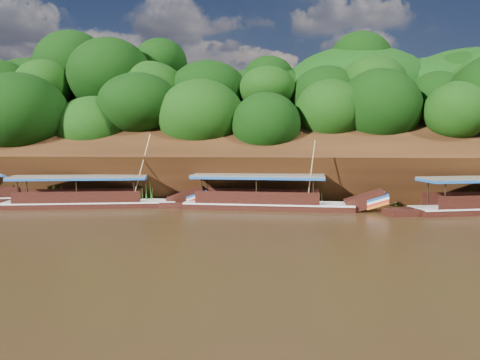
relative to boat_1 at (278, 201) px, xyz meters
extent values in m
plane|color=black|center=(1.62, -7.50, -0.57)|extent=(160.00, 160.00, 0.00)
cube|color=black|center=(1.62, 8.50, 2.93)|extent=(120.00, 16.12, 13.64)
cube|color=black|center=(1.62, 18.50, -0.57)|extent=(120.00, 24.00, 12.00)
ellipsoid|color=#0E3609|center=(-28.38, 14.50, 8.43)|extent=(20.00, 10.00, 8.00)
ellipsoid|color=#0E3609|center=(-4.38, 7.50, 2.93)|extent=(18.00, 8.00, 6.40)
ellipsoid|color=#0E3609|center=(1.62, 15.50, 8.63)|extent=(24.00, 11.00, 8.40)
cube|color=black|center=(-0.74, 0.05, -0.57)|extent=(12.31, 2.99, 0.91)
cube|color=silver|center=(-0.74, 0.05, -0.13)|extent=(12.32, 3.06, 0.10)
cube|color=black|center=(6.11, -0.38, 0.15)|extent=(2.99, 1.85, 1.72)
cube|color=#164A92|center=(6.87, -0.43, 0.45)|extent=(1.61, 1.83, 0.63)
cube|color=red|center=(6.87, -0.43, 0.11)|extent=(1.61, 1.83, 0.63)
cube|color=brown|center=(-1.50, 0.09, 1.88)|extent=(9.69, 3.16, 0.12)
cube|color=#164A92|center=(-1.50, 0.09, 1.76)|extent=(9.69, 3.16, 0.18)
cylinder|color=tan|center=(2.27, -0.75, 2.18)|extent=(0.50, 0.89, 4.51)
cube|color=black|center=(-13.98, -0.05, -0.57)|extent=(12.76, 4.23, 0.86)
cube|color=silver|center=(-13.98, -0.05, -0.16)|extent=(12.77, 4.29, 0.10)
cube|color=black|center=(-7.00, 1.17, 0.10)|extent=(3.18, 2.06, 1.69)
cube|color=#164A92|center=(-6.23, 1.30, 0.39)|extent=(1.80, 1.88, 0.63)
cube|color=red|center=(-6.23, 1.30, 0.06)|extent=(1.80, 1.88, 0.63)
cube|color=brown|center=(-14.75, -0.18, 1.73)|extent=(10.12, 4.07, 0.11)
cube|color=#164A92|center=(-14.75, -0.18, 1.62)|extent=(10.12, 4.07, 0.17)
cylinder|color=tan|center=(-10.19, 0.42, 2.46)|extent=(1.03, 1.68, 4.89)
cube|color=black|center=(-18.19, 3.66, 0.10)|extent=(3.01, 2.36, 1.59)
cube|color=#164A92|center=(-17.53, 3.89, 0.39)|extent=(1.83, 2.00, 0.57)
cube|color=red|center=(-17.53, 3.89, 0.07)|extent=(1.83, 2.00, 0.57)
cone|color=#2C731C|center=(-17.56, 1.79, 0.23)|extent=(1.50, 1.50, 1.60)
cone|color=#2C731C|center=(-10.19, 1.72, 0.38)|extent=(1.50, 1.50, 1.90)
cone|color=#2C731C|center=(-4.06, 1.66, 0.26)|extent=(1.50, 1.50, 1.66)
cone|color=#2C731C|center=(3.10, 2.01, 0.21)|extent=(1.50, 1.50, 1.56)
cone|color=#2C731C|center=(8.84, 2.57, 0.56)|extent=(1.50, 1.50, 2.25)
cone|color=#2C731C|center=(14.41, 1.41, 0.22)|extent=(1.50, 1.50, 1.57)
camera|label=1|loc=(-0.21, -33.71, 4.63)|focal=35.00mm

